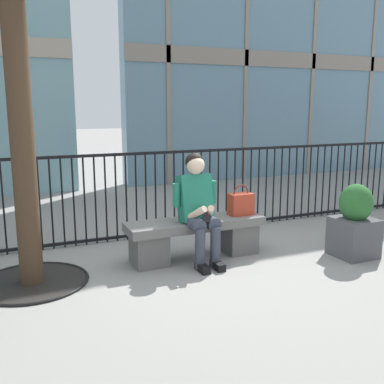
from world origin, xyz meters
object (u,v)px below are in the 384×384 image
at_px(planter, 355,223).
at_px(stone_bench, 196,235).
at_px(handbag_on_bench, 241,204).
at_px(seated_person_with_phone, 198,205).

bearing_deg(planter, stone_bench, 157.81).
relative_size(stone_bench, planter, 1.88).
xyz_separation_m(stone_bench, handbag_on_bench, (0.58, -0.01, 0.31)).
height_order(stone_bench, handbag_on_bench, handbag_on_bench).
xyz_separation_m(seated_person_with_phone, handbag_on_bench, (0.61, 0.12, -0.07)).
height_order(seated_person_with_phone, planter, seated_person_with_phone).
distance_m(stone_bench, handbag_on_bench, 0.66).
distance_m(stone_bench, seated_person_with_phone, 0.40).
relative_size(seated_person_with_phone, planter, 1.43).
height_order(handbag_on_bench, planter, planter).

